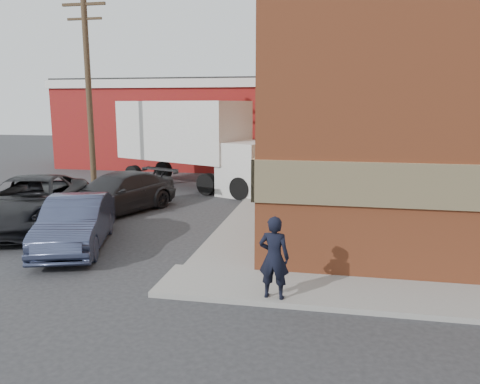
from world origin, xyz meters
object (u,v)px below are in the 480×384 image
at_px(suv_b, 117,193).
at_px(sedan, 76,223).
at_px(utility_pole, 89,88).
at_px(box_truck, 195,138).
at_px(suv_a, 30,202).
at_px(warehouse, 193,123).
at_px(man, 274,257).
at_px(brick_building, 474,87).

bearing_deg(suv_b, sedan, -57.05).
distance_m(utility_pole, suv_b, 6.05).
bearing_deg(box_truck, sedan, -69.50).
bearing_deg(suv_a, box_truck, 52.15).
xyz_separation_m(warehouse, utility_pole, (-1.50, -11.00, 1.93)).
xyz_separation_m(sedan, suv_a, (-2.76, 1.91, 0.09)).
bearing_deg(suv_a, sedan, -50.10).
xyz_separation_m(warehouse, sedan, (2.16, -18.87, -2.07)).
bearing_deg(suv_b, man, -23.63).
relative_size(suv_a, suv_b, 1.17).
bearing_deg(suv_a, brick_building, 6.08).
relative_size(suv_b, box_truck, 0.58).
relative_size(warehouse, sedan, 3.64).
bearing_deg(utility_pole, suv_b, -51.32).
relative_size(man, sedan, 0.39).
relative_size(utility_pole, suv_b, 1.75).
height_order(utility_pole, suv_a, utility_pole).
height_order(warehouse, sedan, warehouse).
xyz_separation_m(warehouse, box_truck, (2.75, -8.83, -0.39)).
height_order(sedan, suv_b, suv_b).
xyz_separation_m(brick_building, warehouse, (-14.50, 11.00, -1.87)).
bearing_deg(sedan, suv_a, 127.24).
height_order(suv_b, box_truck, box_truck).
bearing_deg(man, brick_building, -115.66).
bearing_deg(box_truck, suv_a, -88.55).
distance_m(sedan, suv_b, 4.41).
height_order(man, suv_a, man).
bearing_deg(brick_building, man, -121.01).
height_order(suv_a, suv_b, suv_a).
bearing_deg(sedan, utility_pole, 96.84).
xyz_separation_m(utility_pole, suv_a, (0.90, -5.96, -3.91)).
height_order(man, sedan, man).
height_order(utility_pole, man, utility_pole).
height_order(brick_building, sedan, brick_building).
xyz_separation_m(brick_building, sedan, (-12.33, -7.87, -3.94)).
xyz_separation_m(sedan, box_truck, (0.58, 10.04, 1.68)).
relative_size(warehouse, man, 9.41).
bearing_deg(brick_building, utility_pole, 179.98).
xyz_separation_m(man, sedan, (-5.99, 2.68, -0.25)).
relative_size(warehouse, suv_b, 3.17).
xyz_separation_m(man, suv_a, (-8.76, 4.59, -0.15)).
relative_size(brick_building, utility_pole, 2.03).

